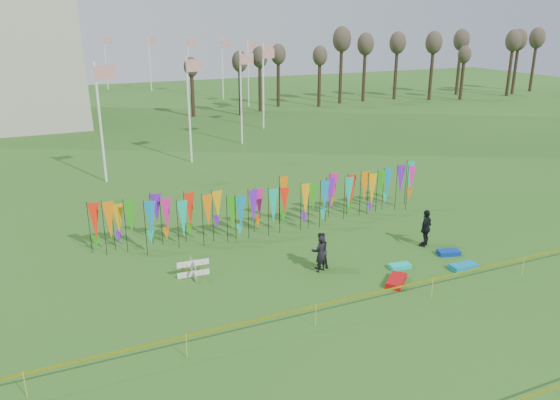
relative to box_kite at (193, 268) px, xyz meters
name	(u,v)px	position (x,y,z in m)	size (l,w,h in m)	color
ground	(350,299)	(5.18, -4.49, -0.40)	(160.00, 160.00, 0.00)	#275417
banner_row	(275,200)	(5.46, 3.67, 1.24)	(18.64, 0.64, 2.52)	black
caution_tape_near	(363,296)	(4.95, -5.69, 0.38)	(26.00, 0.02, 0.90)	#E2D804
tree_line	(390,54)	(37.18, 39.51, 5.77)	(53.92, 1.92, 7.84)	#3A2A1D
box_kite	(193,268)	(0.00, 0.00, 0.00)	(0.71, 0.71, 0.79)	red
person_left	(321,254)	(5.28, -1.75, 0.45)	(0.61, 0.45, 1.69)	black
person_mid	(320,251)	(5.40, -1.46, 0.46)	(0.83, 0.51, 1.70)	black
person_right	(426,228)	(11.31, -1.33, 0.54)	(1.10, 0.62, 1.87)	black
kite_bag_turquoise	(400,266)	(8.69, -2.93, -0.30)	(0.96, 0.48, 0.19)	#0ED5C2
kite_bag_blue	(449,252)	(11.68, -2.65, -0.29)	(1.03, 0.54, 0.22)	#0A35A3
kite_bag_red	(396,281)	(7.67, -4.09, -0.27)	(1.36, 0.62, 0.25)	red
kite_bag_teal	(463,266)	(11.24, -4.15, -0.28)	(1.22, 0.58, 0.23)	#0C87B4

